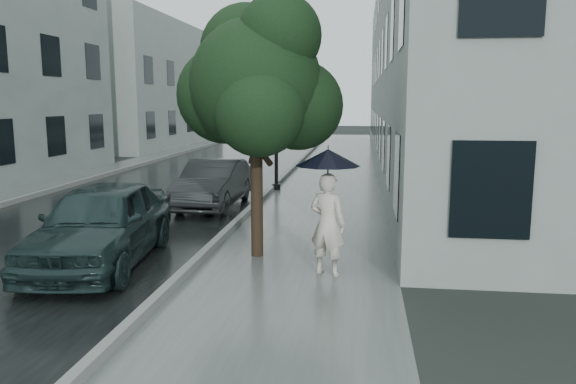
# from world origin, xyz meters

# --- Properties ---
(ground) EXTENTS (120.00, 120.00, 0.00)m
(ground) POSITION_xyz_m (0.00, 0.00, 0.00)
(ground) COLOR black
(ground) RESTS_ON ground
(sidewalk) EXTENTS (3.50, 60.00, 0.01)m
(sidewalk) POSITION_xyz_m (0.25, 12.00, 0.00)
(sidewalk) COLOR slate
(sidewalk) RESTS_ON ground
(kerb_near) EXTENTS (0.15, 60.00, 0.15)m
(kerb_near) POSITION_xyz_m (-1.57, 12.00, 0.07)
(kerb_near) COLOR slate
(kerb_near) RESTS_ON ground
(asphalt_road) EXTENTS (6.85, 60.00, 0.00)m
(asphalt_road) POSITION_xyz_m (-5.08, 12.00, 0.00)
(asphalt_road) COLOR black
(asphalt_road) RESTS_ON ground
(kerb_far) EXTENTS (0.15, 60.00, 0.15)m
(kerb_far) POSITION_xyz_m (-8.57, 12.00, 0.07)
(kerb_far) COLOR slate
(kerb_far) RESTS_ON ground
(sidewalk_far) EXTENTS (1.70, 60.00, 0.01)m
(sidewalk_far) POSITION_xyz_m (-9.50, 12.00, 0.00)
(sidewalk_far) COLOR #4C5451
(sidewalk_far) RESTS_ON ground
(building_near) EXTENTS (7.02, 36.00, 9.00)m
(building_near) POSITION_xyz_m (5.47, 19.50, 4.50)
(building_near) COLOR gray
(building_near) RESTS_ON ground
(building_far_b) EXTENTS (7.02, 18.00, 8.00)m
(building_far_b) POSITION_xyz_m (-13.77, 30.00, 4.00)
(building_far_b) COLOR gray
(building_far_b) RESTS_ON ground
(pedestrian) EXTENTS (0.75, 0.63, 1.75)m
(pedestrian) POSITION_xyz_m (0.80, 2.00, 0.88)
(pedestrian) COLOR beige
(pedestrian) RESTS_ON sidewalk
(umbrella) EXTENTS (1.32, 1.32, 1.26)m
(umbrella) POSITION_xyz_m (0.80, 1.95, 2.01)
(umbrella) COLOR black
(umbrella) RESTS_ON ground
(street_tree) EXTENTS (3.18, 2.89, 4.81)m
(street_tree) POSITION_xyz_m (-0.60, 3.10, 3.26)
(street_tree) COLOR #332619
(street_tree) RESTS_ON ground
(lamp_post) EXTENTS (0.85, 0.34, 4.87)m
(lamp_post) POSITION_xyz_m (-1.61, 11.00, 2.80)
(lamp_post) COLOR black
(lamp_post) RESTS_ON ground
(car_near) EXTENTS (2.20, 4.54, 1.49)m
(car_near) POSITION_xyz_m (-3.28, 2.10, 0.75)
(car_near) COLOR #1A2D2D
(car_near) RESTS_ON ground
(car_far) EXTENTS (1.46, 3.98, 1.30)m
(car_far) POSITION_xyz_m (-2.72, 7.79, 0.66)
(car_far) COLOR #232628
(car_far) RESTS_ON ground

